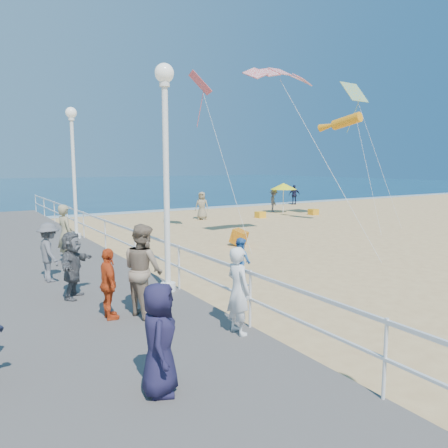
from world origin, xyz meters
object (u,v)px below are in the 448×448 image
box_kite (239,239)px  beach_walker_c (202,206)px  spectator_6 (65,234)px  beach_chair_left (260,215)px  lamp_post_mid (166,155)px  spectator_5 (72,265)px  spectator_4 (159,339)px  beach_walker_a (274,201)px  beach_walker_b (294,195)px  spectator_1 (143,270)px  toddler_held (241,261)px  spectator_2 (49,252)px  lamp_post_far (73,159)px  spectator_3 (109,284)px  beach_chair_right (313,212)px  beach_umbrella (283,186)px  woman_holding_toddler (238,290)px

box_kite → beach_walker_c: bearing=43.1°
spectator_6 → beach_chair_left: size_ratio=3.31×
lamp_post_mid → spectator_5: bearing=162.8°
lamp_post_mid → box_kite: bearing=44.1°
spectator_4 → spectator_6: (0.72, 8.83, 0.15)m
box_kite → beach_chair_left: size_ratio=1.09×
beach_walker_a → beach_walker_b: size_ratio=0.98×
spectator_1 → box_kite: size_ratio=3.12×
toddler_held → beach_walker_a: size_ratio=0.53×
toddler_held → spectator_2: bearing=22.4°
spectator_6 → box_kite: spectator_6 is taller
lamp_post_mid → beach_walker_b: size_ratio=3.14×
lamp_post_far → spectator_4: size_ratio=3.50×
spectator_1 → spectator_3: spectator_1 is taller
spectator_1 → beach_walker_c: 18.69m
beach_walker_a → beach_chair_right: 3.12m
spectator_4 → beach_walker_c: size_ratio=0.87×
spectator_4 → beach_walker_c: bearing=-4.7°
beach_walker_a → beach_chair_left: beach_walker_a is taller
spectator_5 → beach_umbrella: size_ratio=0.72×
beach_umbrella → toddler_held: bearing=-131.6°
beach_walker_c → lamp_post_mid: bearing=-75.4°
lamp_post_far → spectator_6: 5.25m
spectator_3 → spectator_4: spectator_4 is taller
spectator_4 → beach_chair_right: 25.39m
lamp_post_mid → beach_walker_c: lamp_post_mid is taller
box_kite → beach_walker_a: bearing=17.7°
spectator_4 → lamp_post_mid: bearing=-0.2°
spectator_4 → spectator_6: size_ratio=0.83×
spectator_6 → beach_chair_left: (14.04, 8.70, -1.11)m
beach_umbrella → beach_chair_left: (-3.04, -1.37, -1.71)m
woman_holding_toddler → spectator_6: (-1.34, 7.63, 0.11)m
spectator_2 → spectator_3: (0.44, -3.60, -0.07)m
beach_walker_a → beach_chair_left: size_ratio=3.03×
box_kite → beach_chair_left: bearing=20.4°
lamp_post_mid → lamp_post_far: same height
woman_holding_toddler → beach_walker_a: woman_holding_toddler is taller
spectator_2 → spectator_4: bearing=175.0°
beach_walker_a → box_kite: 13.56m
lamp_post_mid → spectator_3: (-1.80, -1.15, -2.55)m
box_kite → lamp_post_far: bearing=123.9°
spectator_1 → spectator_6: 5.80m
beach_umbrella → beach_chair_left: bearing=-155.8°
spectator_4 → spectator_6: 8.86m
toddler_held → spectator_6: size_ratio=0.48×
spectator_1 → box_kite: (7.09, 7.06, -1.04)m
beach_walker_b → spectator_6: bearing=56.0°
lamp_post_far → beach_walker_c: lamp_post_far is taller
lamp_post_far → spectator_2: (-2.25, -6.55, -2.48)m
lamp_post_mid → beach_walker_b: (20.83, 19.28, -2.81)m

